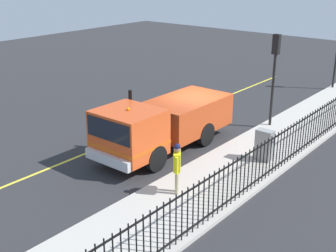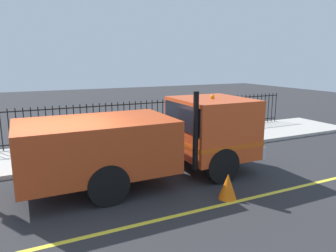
{
  "view_description": "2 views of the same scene",
  "coord_description": "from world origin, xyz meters",
  "px_view_note": "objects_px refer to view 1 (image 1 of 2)",
  "views": [
    {
      "loc": [
        10.55,
        -14.9,
        7.01
      ],
      "look_at": [
        0.98,
        -3.16,
        1.48
      ],
      "focal_mm": 48.11,
      "sensor_mm": 36.0,
      "label": 1
    },
    {
      "loc": [
        -7.48,
        0.79,
        3.21
      ],
      "look_at": [
        0.68,
        -3.1,
        1.3
      ],
      "focal_mm": 33.41,
      "sensor_mm": 36.0,
      "label": 2
    }
  ],
  "objects_px": {
    "traffic_light_near": "(275,62)",
    "worker_standing": "(177,163)",
    "work_truck": "(159,123)",
    "traffic_cone": "(109,140)",
    "utility_cabinet": "(264,145)"
  },
  "relations": [
    {
      "from": "worker_standing",
      "to": "traffic_light_near",
      "type": "xyz_separation_m",
      "value": [
        -0.67,
        7.64,
        1.84
      ]
    },
    {
      "from": "traffic_cone",
      "to": "utility_cabinet",
      "type": "bearing_deg",
      "value": 24.84
    },
    {
      "from": "work_truck",
      "to": "worker_standing",
      "type": "distance_m",
      "value": 3.6
    },
    {
      "from": "worker_standing",
      "to": "traffic_cone",
      "type": "height_order",
      "value": "worker_standing"
    },
    {
      "from": "worker_standing",
      "to": "work_truck",
      "type": "bearing_deg",
      "value": 13.51
    },
    {
      "from": "traffic_light_near",
      "to": "traffic_cone",
      "type": "bearing_deg",
      "value": 61.01
    },
    {
      "from": "traffic_light_near",
      "to": "traffic_cone",
      "type": "height_order",
      "value": "traffic_light_near"
    },
    {
      "from": "traffic_cone",
      "to": "worker_standing",
      "type": "bearing_deg",
      "value": -17.33
    },
    {
      "from": "traffic_light_near",
      "to": "worker_standing",
      "type": "bearing_deg",
      "value": 98.42
    },
    {
      "from": "traffic_light_near",
      "to": "utility_cabinet",
      "type": "relative_size",
      "value": 3.45
    },
    {
      "from": "worker_standing",
      "to": "traffic_cone",
      "type": "bearing_deg",
      "value": 37.01
    },
    {
      "from": "work_truck",
      "to": "traffic_light_near",
      "type": "distance_m",
      "value": 5.94
    },
    {
      "from": "work_truck",
      "to": "worker_standing",
      "type": "bearing_deg",
      "value": 139.2
    },
    {
      "from": "work_truck",
      "to": "traffic_light_near",
      "type": "xyz_separation_m",
      "value": [
        2.05,
        5.29,
        1.78
      ]
    },
    {
      "from": "traffic_cone",
      "to": "work_truck",
      "type": "bearing_deg",
      "value": 25.98
    }
  ]
}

